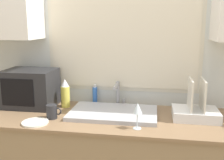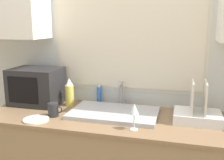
# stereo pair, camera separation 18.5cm
# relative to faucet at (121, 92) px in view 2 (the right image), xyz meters

# --- Properties ---
(wall_back) EXTENTS (6.00, 0.38, 2.60)m
(wall_back) POSITION_rel_faucet_xyz_m (0.03, 0.07, 0.42)
(wall_back) COLOR silver
(wall_back) RESTS_ON ground_plane
(sink_basin) EXTENTS (0.65, 0.40, 0.03)m
(sink_basin) POSITION_rel_faucet_xyz_m (-0.00, -0.20, -0.11)
(sink_basin) COLOR #B2B2B7
(sink_basin) RESTS_ON countertop
(faucet) EXTENTS (0.08, 0.20, 0.21)m
(faucet) POSITION_rel_faucet_xyz_m (0.00, 0.00, 0.00)
(faucet) COLOR #99999E
(faucet) RESTS_ON countertop
(microwave) EXTENTS (0.41, 0.31, 0.30)m
(microwave) POSITION_rel_faucet_xyz_m (-0.71, -0.09, 0.03)
(microwave) COLOR #232326
(microwave) RESTS_ON countertop
(dish_rack) EXTENTS (0.32, 0.24, 0.29)m
(dish_rack) POSITION_rel_faucet_xyz_m (0.59, -0.19, -0.07)
(dish_rack) COLOR white
(dish_rack) RESTS_ON countertop
(spray_bottle) EXTENTS (0.07, 0.07, 0.23)m
(spray_bottle) POSITION_rel_faucet_xyz_m (-0.42, -0.07, -0.01)
(spray_bottle) COLOR #D8CC4C
(spray_bottle) RESTS_ON countertop
(soap_bottle) EXTENTS (0.04, 0.04, 0.17)m
(soap_bottle) POSITION_rel_faucet_xyz_m (-0.20, 0.05, -0.05)
(soap_bottle) COLOR blue
(soap_bottle) RESTS_ON countertop
(mug_near_sink) EXTENTS (0.11, 0.08, 0.10)m
(mug_near_sink) POSITION_rel_faucet_xyz_m (-0.43, -0.35, -0.08)
(mug_near_sink) COLOR #262628
(mug_near_sink) RESTS_ON countertop
(wine_glass) EXTENTS (0.06, 0.06, 0.18)m
(wine_glass) POSITION_rel_faucet_xyz_m (0.19, -0.44, 0.01)
(wine_glass) COLOR silver
(wine_glass) RESTS_ON countertop
(small_plate) EXTENTS (0.18, 0.18, 0.01)m
(small_plate) POSITION_rel_faucet_xyz_m (-0.51, -0.46, -0.12)
(small_plate) COLOR silver
(small_plate) RESTS_ON countertop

